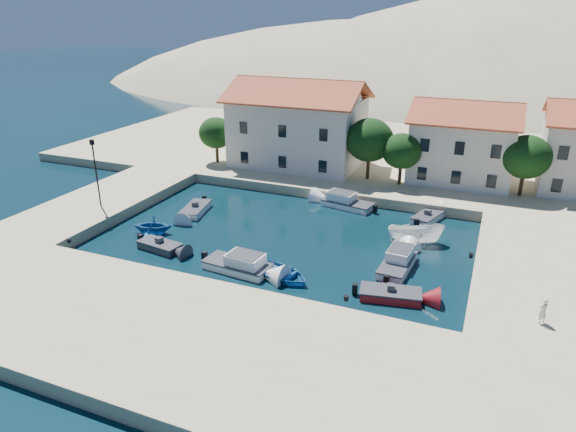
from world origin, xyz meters
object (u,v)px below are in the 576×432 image
Objects in this scene: lamppost at (95,167)px; boat_east at (415,243)px; pedestrian at (543,311)px; building_mid at (463,140)px; cabin_cruiser_south at (237,264)px; cabin_cruiser_east at (397,263)px; rowboat_south at (280,278)px; building_left at (298,122)px.

lamppost reaches higher than boat_east.
lamppost is 37.05m from pedestrian.
boat_east is (-1.79, -15.78, -5.22)m from building_mid.
cabin_cruiser_south is 3.27× the size of pedestrian.
pedestrian is (9.30, -5.37, 1.32)m from cabin_cruiser_east.
cabin_cruiser_east is 5.15m from boat_east.
rowboat_south is at bearing 121.38° from boat_east.
lamppost is 27.59m from cabin_cruiser_east.
building_left is at bearing -86.70° from pedestrian.
pedestrian is (8.85, -10.48, 1.80)m from boat_east.
lamppost is at bearing -49.65° from pedestrian.
pedestrian is (36.55, -5.26, -2.96)m from lamppost.
lamppost is 1.36× the size of boat_east.
lamppost is 1.27× the size of cabin_cruiser_east.
rowboat_south is 16.86m from pedestrian.
building_left is 26.47m from rowboat_south.
lamppost is at bearing 94.13° from cabin_cruiser_east.
pedestrian is at bearing -76.03° from rowboat_south.
pedestrian is at bearing -74.96° from building_mid.
building_mid is 21.54m from cabin_cruiser_east.
lamppost is at bearing -119.90° from building_left.
cabin_cruiser_south is at bearing -43.51° from pedestrian.
building_mid is 2.15× the size of cabin_cruiser_east.
rowboat_south is at bearing -110.86° from building_mid.
lamppost reaches higher than rowboat_south.
cabin_cruiser_south is 1.06× the size of cabin_cruiser_east.
rowboat_south is (8.31, -24.42, -5.94)m from building_left.
cabin_cruiser_east is at bearing 0.24° from lamppost.
lamppost reaches higher than pedestrian.
cabin_cruiser_east is at bearing 155.66° from boat_east.
lamppost is at bearing 94.27° from rowboat_south.
cabin_cruiser_south is at bearing 108.99° from rowboat_south.
cabin_cruiser_east is at bearing -71.49° from pedestrian.
building_mid reaches higher than boat_east.
rowboat_south is at bearing 7.19° from cabin_cruiser_south.
lamppost is at bearing 81.36° from boat_east.
lamppost reaches higher than cabin_cruiser_east.
boat_east is at bearing -22.46° from rowboat_south.
lamppost is (-29.50, -21.00, -0.47)m from building_mid.
building_mid is 27.70m from rowboat_south.
building_mid is 2.29× the size of boat_east.
lamppost reaches higher than cabin_cruiser_south.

